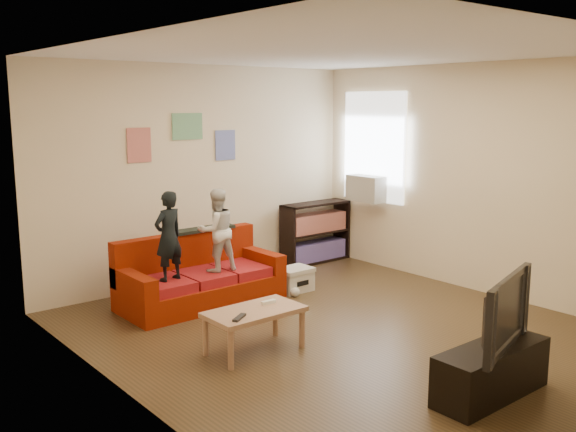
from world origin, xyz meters
TOP-DOWN VIEW (x-y plane):
  - room_shell at (0.00, 0.00)m, footprint 4.52×5.02m
  - sofa at (-0.59, 1.67)m, footprint 1.81×0.83m
  - child_a at (-1.04, 1.51)m, footprint 0.39×0.29m
  - child_b at (-0.44, 1.51)m, footprint 0.48×0.39m
  - coffee_table at (-0.97, 0.10)m, footprint 0.88×0.49m
  - remote at (-1.22, -0.02)m, footprint 0.19×0.14m
  - game_controller at (-0.77, 0.15)m, footprint 0.15×0.05m
  - bookshelf at (1.70, 2.25)m, footprint 1.06×0.32m
  - window at (2.22, 1.65)m, footprint 0.04×1.08m
  - ac_unit at (2.10, 1.65)m, footprint 0.28×0.55m
  - artwork_left at (-0.85, 2.48)m, footprint 0.30×0.01m
  - artwork_center at (-0.20, 2.48)m, footprint 0.42×0.01m
  - artwork_right at (0.35, 2.48)m, footprint 0.30×0.01m
  - file_box at (0.54, 1.33)m, footprint 0.41×0.31m
  - tv_stand at (-0.10, -1.78)m, footprint 1.07×0.36m
  - television at (-0.10, -1.78)m, footprint 0.99×0.40m
  - tissue at (0.39, 1.14)m, footprint 0.12×0.12m

SIDE VIEW (x-z plane):
  - tissue at x=0.39m, z-range 0.00..0.11m
  - file_box at x=0.54m, z-range 0.00..0.29m
  - tv_stand at x=-0.10m, z-range 0.00..0.40m
  - sofa at x=-0.59m, z-range -0.13..0.66m
  - coffee_table at x=-0.97m, z-range 0.14..0.54m
  - bookshelf at x=1.70m, z-range -0.05..0.80m
  - remote at x=-1.22m, z-range 0.40..0.42m
  - game_controller at x=-0.77m, z-range 0.40..0.43m
  - television at x=-0.10m, z-range 0.40..0.97m
  - child_b at x=-0.44m, z-range 0.38..1.31m
  - child_a at x=-1.04m, z-range 0.38..1.33m
  - ac_unit at x=2.10m, z-range 0.91..1.26m
  - room_shell at x=0.00m, z-range -0.01..2.71m
  - window at x=2.22m, z-range 0.90..2.38m
  - artwork_right at x=0.35m, z-range 1.51..1.89m
  - artwork_left at x=-0.85m, z-range 1.55..1.95m
  - artwork_center at x=-0.20m, z-range 1.79..2.11m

